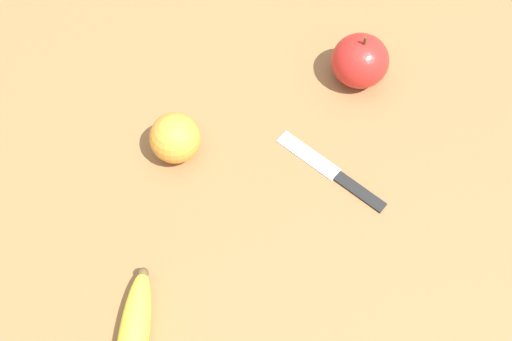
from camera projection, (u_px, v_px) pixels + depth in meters
The scene contains 4 objects.
ground_plane at pixel (255, 231), 0.78m from camera, with size 3.00×3.00×0.00m, color olive.
orange at pixel (175, 138), 0.80m from camera, with size 0.07×0.07×0.07m.
apple at pixel (360, 61), 0.86m from camera, with size 0.08×0.08×0.09m.
paring_knife at pixel (335, 173), 0.81m from camera, with size 0.15×0.12×0.01m.
Camera 1 is at (-0.29, 0.05, 0.72)m, focal length 42.00 mm.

